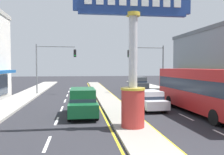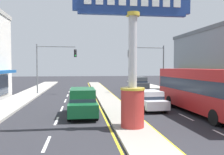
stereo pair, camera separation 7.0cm
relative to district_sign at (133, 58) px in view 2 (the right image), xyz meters
The scene contains 11 objects.
median_strip 12.03m from the district_sign, 90.00° to the left, with size 2.03×52.00×0.14m, color gray.
sidewalk_left 13.59m from the district_sign, 133.88° to the left, with size 2.85×60.00×0.18m, color #ADA89E.
sidewalk_right 13.59m from the district_sign, 46.12° to the left, with size 2.85×60.00×0.18m, color #ADA89E.
lane_markings 10.78m from the district_sign, 90.00° to the left, with size 8.77×52.00×0.01m.
district_sign is the anchor object (origin of this frame).
traffic_light_left_side 18.09m from the district_sign, 110.23° to the left, with size 4.86×0.46×6.20m.
traffic_light_right_side 18.08m from the district_sign, 69.77° to the left, with size 4.86×0.46×6.20m.
bus_near_right_lane 7.01m from the district_sign, 27.07° to the left, with size 2.81×11.26×3.26m.
suv_far_right_lane 5.59m from the district_sign, 124.07° to the left, with size 1.99×4.61×1.90m.
sedan_near_left_lane 6.97m from the district_sign, 64.61° to the left, with size 1.94×4.35×1.53m.
suv_mid_left_lane 22.87m from the district_sign, 74.74° to the left, with size 2.12×4.68×1.90m.
Camera 2 is at (-2.82, -5.71, 3.42)m, focal length 37.33 mm.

